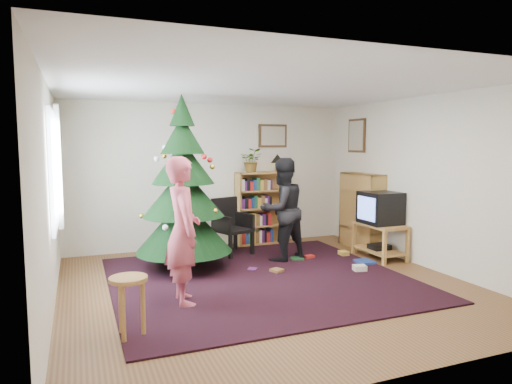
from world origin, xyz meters
name	(u,v)px	position (x,y,z in m)	size (l,w,h in m)	color
floor	(267,285)	(0.00, 0.00, 0.00)	(5.00, 5.00, 0.00)	brown
ceiling	(268,87)	(0.00, 0.00, 2.50)	(5.00, 5.00, 0.00)	white
wall_back	(212,176)	(0.00, 2.50, 1.25)	(5.00, 0.02, 2.50)	silver
wall_front	(399,218)	(0.00, -2.50, 1.25)	(5.00, 0.02, 2.50)	silver
wall_left	(49,197)	(-2.50, 0.00, 1.25)	(0.02, 5.00, 2.50)	silver
wall_right	(426,182)	(2.50, 0.00, 1.25)	(0.02, 5.00, 2.50)	silver
rug	(259,278)	(0.00, 0.30, 0.01)	(3.80, 3.60, 0.02)	black
window_pane	(53,170)	(-2.47, 0.60, 1.50)	(0.04, 1.20, 1.40)	silver
curtain	(59,167)	(-2.43, 1.30, 1.50)	(0.06, 0.35, 1.60)	white
picture_back	(273,136)	(1.15, 2.48, 1.95)	(0.55, 0.03, 0.42)	#4C3319
picture_right	(357,136)	(2.48, 1.75, 1.95)	(0.03, 0.50, 0.60)	#4C3319
christmas_tree	(183,198)	(-0.82, 1.14, 1.04)	(1.38, 1.38, 2.50)	#3F2816
bookshelf_back	(262,207)	(0.89, 2.34, 0.66)	(0.95, 0.30, 1.30)	#AF843E
bookshelf_right	(362,210)	(2.34, 1.36, 0.66)	(0.30, 0.95, 1.30)	#AF843E
tv_stand	(380,238)	(2.22, 0.68, 0.32)	(0.49, 0.87, 0.55)	#AF843E
crt_tv	(380,208)	(2.22, 0.68, 0.80)	(0.53, 0.58, 0.50)	black
armchair	(231,224)	(0.11, 1.78, 0.50)	(0.65, 0.66, 0.93)	black
stool	(129,291)	(-1.81, -0.99, 0.45)	(0.35, 0.35, 0.58)	#AF843E
person_standing	(183,231)	(-1.14, -0.25, 0.83)	(0.61, 0.40, 1.67)	#C14D5F
person_by_chair	(282,210)	(0.70, 1.08, 0.80)	(0.77, 0.60, 1.59)	black
potted_plant	(252,160)	(0.69, 2.34, 1.51)	(0.38, 0.33, 0.42)	gray
table_lamp	(277,160)	(1.19, 2.34, 1.52)	(0.24, 0.24, 0.32)	#A57F33
floor_clutter	(315,262)	(1.06, 0.67, 0.04)	(1.90, 1.11, 0.08)	#A51E19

